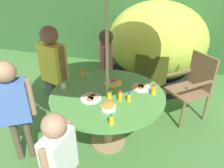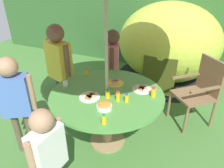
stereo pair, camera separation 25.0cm
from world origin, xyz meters
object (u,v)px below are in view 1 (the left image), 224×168
at_px(plate_far_left, 141,87).
at_px(cup_near, 64,86).
at_px(juice_bottle_center_front, 129,97).
at_px(child_in_yellow_shirt, 53,63).
at_px(potted_plant, 54,77).
at_px(juice_bottle_far_right, 109,94).
at_px(juice_bottle_near_left, 111,120).
at_px(juice_bottle_near_right, 83,73).
at_px(juice_bottle_mid_left, 120,96).
at_px(plate_back_edge, 113,83).
at_px(child_in_pink_shirt, 106,59).
at_px(snack_bowl, 108,106).
at_px(child_in_blue_shirt, 13,102).
at_px(garden_table, 108,103).
at_px(plate_mid_right, 91,98).
at_px(juice_bottle_center_back, 154,90).
at_px(child_in_white_shirt, 59,155).
at_px(wooden_chair, 193,84).
at_px(dome_tent, 157,41).

relative_size(plate_far_left, cup_near, 3.79).
bearing_deg(cup_near, plate_far_left, 17.51).
bearing_deg(juice_bottle_center_front, child_in_yellow_shirt, 162.02).
distance_m(potted_plant, juice_bottle_far_right, 1.85).
bearing_deg(juice_bottle_near_left, juice_bottle_center_front, 81.26).
height_order(juice_bottle_near_right, juice_bottle_mid_left, juice_bottle_mid_left).
xyz_separation_m(plate_far_left, plate_back_edge, (-0.36, 0.01, -0.00)).
xyz_separation_m(child_in_pink_shirt, plate_far_left, (0.66, -0.63, -0.05)).
bearing_deg(juice_bottle_far_right, snack_bowl, -74.97).
height_order(child_in_blue_shirt, juice_bottle_near_left, child_in_blue_shirt).
xyz_separation_m(child_in_pink_shirt, cup_near, (-0.25, -0.92, -0.03)).
xyz_separation_m(child_in_pink_shirt, juice_bottle_far_right, (0.36, -0.96, -0.01)).
height_order(juice_bottle_center_front, cup_near, juice_bottle_center_front).
relative_size(garden_table, plate_mid_right, 5.65).
relative_size(plate_mid_right, juice_bottle_center_back, 1.93).
distance_m(child_in_yellow_shirt, cup_near, 0.49).
distance_m(child_in_white_shirt, juice_bottle_mid_left, 0.93).
xyz_separation_m(juice_bottle_near_left, juice_bottle_mid_left, (-0.03, 0.42, 0.01)).
bearing_deg(child_in_yellow_shirt, child_in_blue_shirt, -70.35).
distance_m(potted_plant, child_in_blue_shirt, 1.69).
bearing_deg(juice_bottle_near_right, potted_plant, 144.99).
distance_m(snack_bowl, juice_bottle_center_front, 0.28).
bearing_deg(plate_mid_right, juice_bottle_center_back, 25.45).
distance_m(wooden_chair, juice_bottle_center_front, 1.28).
relative_size(garden_table, child_in_pink_shirt, 1.06).
bearing_deg(potted_plant, child_in_yellow_shirt, -54.23).
height_order(child_in_blue_shirt, plate_far_left, child_in_blue_shirt).
relative_size(child_in_blue_shirt, juice_bottle_near_right, 12.15).
bearing_deg(snack_bowl, plate_far_left, 65.34).
height_order(garden_table, snack_bowl, snack_bowl).
bearing_deg(juice_bottle_near_right, snack_bowl, -47.79).
distance_m(potted_plant, plate_far_left, 1.94).
xyz_separation_m(juice_bottle_near_left, juice_bottle_center_front, (0.07, 0.44, -0.00)).
bearing_deg(plate_mid_right, juice_bottle_mid_left, 11.39).
relative_size(potted_plant, juice_bottle_center_back, 4.54).
distance_m(child_in_blue_shirt, child_in_white_shirt, 0.90).
xyz_separation_m(juice_bottle_center_front, juice_bottle_mid_left, (-0.09, -0.02, 0.01)).
relative_size(snack_bowl, plate_mid_right, 0.69).
bearing_deg(cup_near, juice_bottle_far_right, -4.32).
distance_m(child_in_blue_shirt, plate_far_left, 1.47).
bearing_deg(plate_back_edge, juice_bottle_near_left, -74.24).
bearing_deg(wooden_chair, juice_bottle_center_back, -75.05).
bearing_deg(juice_bottle_mid_left, child_in_yellow_shirt, 159.46).
relative_size(child_in_pink_shirt, juice_bottle_mid_left, 10.45).
height_order(dome_tent, cup_near, dome_tent).
height_order(dome_tent, child_in_blue_shirt, dome_tent).
xyz_separation_m(plate_far_left, cup_near, (-0.91, -0.29, 0.02)).
xyz_separation_m(dome_tent, child_in_white_shirt, (-0.40, -3.23, -0.05)).
bearing_deg(garden_table, juice_bottle_mid_left, -29.05).
height_order(garden_table, juice_bottle_near_left, juice_bottle_near_left).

